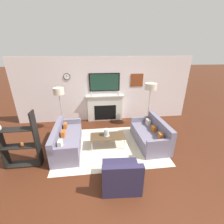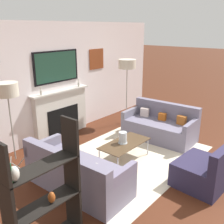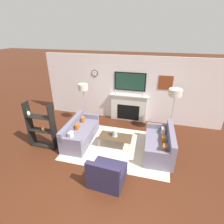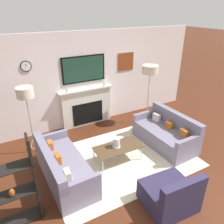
{
  "view_description": "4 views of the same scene",
  "coord_description": "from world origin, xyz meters",
  "px_view_note": "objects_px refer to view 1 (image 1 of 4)",
  "views": [
    {
      "loc": [
        -0.41,
        -1.97,
        2.9
      ],
      "look_at": [
        0.14,
        2.74,
        0.95
      ],
      "focal_mm": 24.0,
      "sensor_mm": 36.0,
      "label": 1
    },
    {
      "loc": [
        -3.87,
        -0.7,
        2.58
      ],
      "look_at": [
        0.16,
        2.66,
        0.86
      ],
      "focal_mm": 42.0,
      "sensor_mm": 36.0,
      "label": 2
    },
    {
      "loc": [
        1.08,
        -2.58,
        3.58
      ],
      "look_at": [
        -0.31,
        2.58,
        1.05
      ],
      "focal_mm": 28.0,
      "sensor_mm": 36.0,
      "label": 3
    },
    {
      "loc": [
        -2.15,
        -1.41,
        3.26
      ],
      "look_at": [
        0.02,
        2.6,
        1.05
      ],
      "focal_mm": 35.0,
      "sensor_mm": 36.0,
      "label": 4
    }
  ],
  "objects_px": {
    "floor_lamp_left": "(59,92)",
    "floor_lamp_right": "(151,87)",
    "coffee_table": "(108,137)",
    "hurricane_candle": "(107,133)",
    "couch_left": "(67,141)",
    "armchair": "(121,176)",
    "shelf_unit": "(18,141)",
    "couch_right": "(151,135)"
  },
  "relations": [
    {
      "from": "coffee_table",
      "to": "shelf_unit",
      "type": "bearing_deg",
      "value": -165.94
    },
    {
      "from": "armchair",
      "to": "floor_lamp_left",
      "type": "height_order",
      "value": "floor_lamp_left"
    },
    {
      "from": "floor_lamp_right",
      "to": "couch_right",
      "type": "bearing_deg",
      "value": -104.52
    },
    {
      "from": "floor_lamp_right",
      "to": "armchair",
      "type": "bearing_deg",
      "value": -119.45
    },
    {
      "from": "shelf_unit",
      "to": "floor_lamp_left",
      "type": "bearing_deg",
      "value": 68.95
    },
    {
      "from": "floor_lamp_left",
      "to": "floor_lamp_right",
      "type": "xyz_separation_m",
      "value": [
        3.39,
        0.0,
        0.09
      ]
    },
    {
      "from": "hurricane_candle",
      "to": "shelf_unit",
      "type": "relative_size",
      "value": 0.15
    },
    {
      "from": "couch_left",
      "to": "shelf_unit",
      "type": "relative_size",
      "value": 1.19
    },
    {
      "from": "armchair",
      "to": "coffee_table",
      "type": "bearing_deg",
      "value": 96.18
    },
    {
      "from": "armchair",
      "to": "hurricane_candle",
      "type": "relative_size",
      "value": 3.9
    },
    {
      "from": "armchair",
      "to": "floor_lamp_right",
      "type": "xyz_separation_m",
      "value": [
        1.6,
        2.84,
        1.36
      ]
    },
    {
      "from": "coffee_table",
      "to": "hurricane_candle",
      "type": "distance_m",
      "value": 0.13
    },
    {
      "from": "couch_right",
      "to": "floor_lamp_left",
      "type": "bearing_deg",
      "value": 157.64
    },
    {
      "from": "hurricane_candle",
      "to": "shelf_unit",
      "type": "bearing_deg",
      "value": -165.08
    },
    {
      "from": "armchair",
      "to": "couch_left",
      "type": "bearing_deg",
      "value": 132.67
    },
    {
      "from": "couch_left",
      "to": "coffee_table",
      "type": "xyz_separation_m",
      "value": [
        1.28,
        -0.02,
        0.07
      ]
    },
    {
      "from": "shelf_unit",
      "to": "couch_right",
      "type": "bearing_deg",
      "value": 9.17
    },
    {
      "from": "floor_lamp_left",
      "to": "shelf_unit",
      "type": "height_order",
      "value": "floor_lamp_left"
    },
    {
      "from": "armchair",
      "to": "hurricane_candle",
      "type": "xyz_separation_m",
      "value": [
        -0.19,
        1.58,
        0.23
      ]
    },
    {
      "from": "couch_right",
      "to": "hurricane_candle",
      "type": "xyz_separation_m",
      "value": [
        -1.47,
        0.01,
        0.2
      ]
    },
    {
      "from": "hurricane_candle",
      "to": "shelf_unit",
      "type": "xyz_separation_m",
      "value": [
        -2.32,
        -0.62,
        0.26
      ]
    },
    {
      "from": "couch_right",
      "to": "hurricane_candle",
      "type": "bearing_deg",
      "value": 179.76
    },
    {
      "from": "couch_left",
      "to": "armchair",
      "type": "bearing_deg",
      "value": -47.33
    },
    {
      "from": "couch_right",
      "to": "armchair",
      "type": "distance_m",
      "value": 2.03
    },
    {
      "from": "couch_left",
      "to": "hurricane_candle",
      "type": "height_order",
      "value": "couch_left"
    },
    {
      "from": "coffee_table",
      "to": "floor_lamp_left",
      "type": "relative_size",
      "value": 0.64
    },
    {
      "from": "coffee_table",
      "to": "floor_lamp_right",
      "type": "height_order",
      "value": "floor_lamp_right"
    },
    {
      "from": "armchair",
      "to": "floor_lamp_left",
      "type": "distance_m",
      "value": 3.59
    },
    {
      "from": "couch_right",
      "to": "shelf_unit",
      "type": "relative_size",
      "value": 1.09
    },
    {
      "from": "coffee_table",
      "to": "floor_lamp_right",
      "type": "bearing_deg",
      "value": 35.97
    },
    {
      "from": "hurricane_candle",
      "to": "floor_lamp_right",
      "type": "distance_m",
      "value": 2.47
    },
    {
      "from": "hurricane_candle",
      "to": "floor_lamp_left",
      "type": "relative_size",
      "value": 0.14
    },
    {
      "from": "floor_lamp_left",
      "to": "floor_lamp_right",
      "type": "distance_m",
      "value": 3.39
    },
    {
      "from": "hurricane_candle",
      "to": "shelf_unit",
      "type": "height_order",
      "value": "shelf_unit"
    },
    {
      "from": "hurricane_candle",
      "to": "floor_lamp_left",
      "type": "bearing_deg",
      "value": 141.82
    },
    {
      "from": "floor_lamp_right",
      "to": "couch_left",
      "type": "bearing_deg",
      "value": -157.51
    },
    {
      "from": "armchair",
      "to": "hurricane_candle",
      "type": "height_order",
      "value": "armchair"
    },
    {
      "from": "coffee_table",
      "to": "hurricane_candle",
      "type": "relative_size",
      "value": 4.72
    },
    {
      "from": "coffee_table",
      "to": "floor_lamp_left",
      "type": "xyz_separation_m",
      "value": [
        -1.62,
        1.29,
        1.18
      ]
    },
    {
      "from": "armchair",
      "to": "shelf_unit",
      "type": "relative_size",
      "value": 0.58
    },
    {
      "from": "couch_left",
      "to": "coffee_table",
      "type": "height_order",
      "value": "couch_left"
    },
    {
      "from": "couch_left",
      "to": "floor_lamp_left",
      "type": "xyz_separation_m",
      "value": [
        -0.34,
        1.26,
        1.25
      ]
    }
  ]
}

